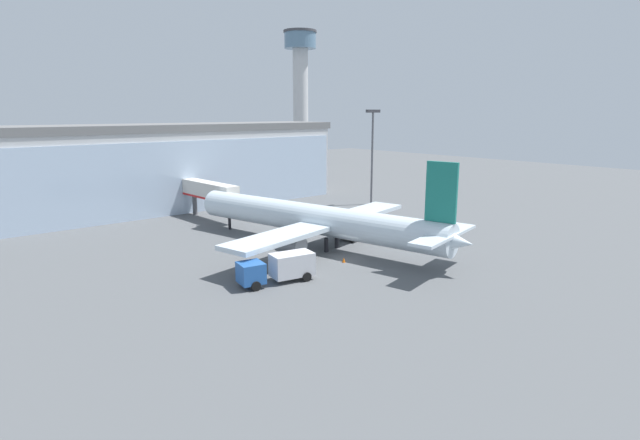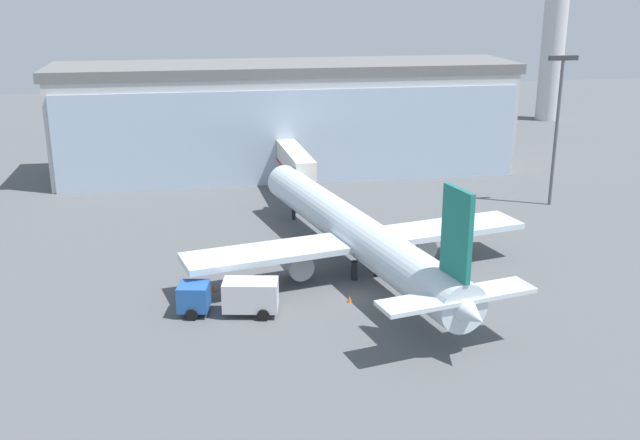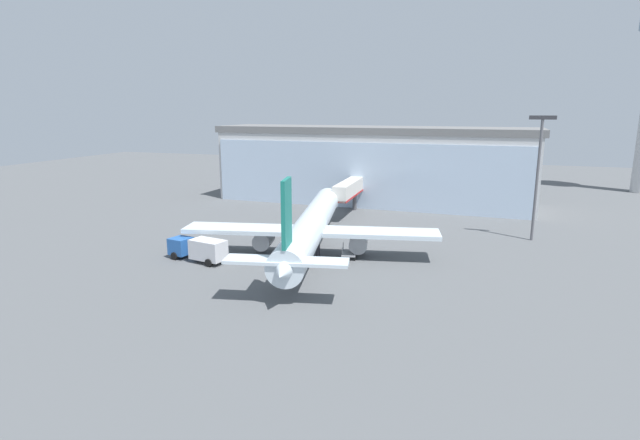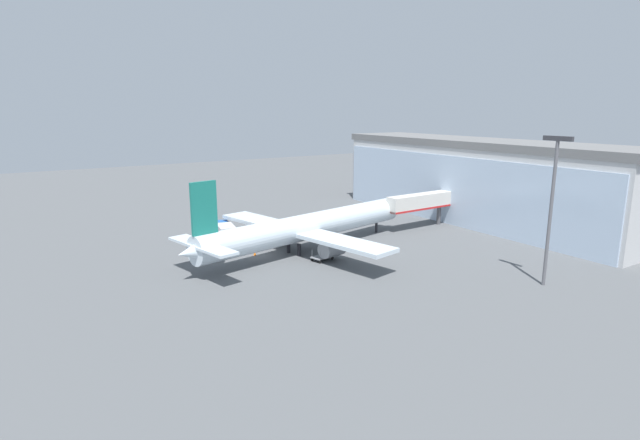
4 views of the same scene
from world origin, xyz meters
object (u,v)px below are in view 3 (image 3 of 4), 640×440
Objects in this scene: airplane at (311,227)px; baggage_cart at (349,253)px; safety_cone_wingtip at (212,247)px; apron_light_mast at (538,166)px; jet_bridge at (349,190)px; safety_cone_nose at (274,265)px; catering_truck at (199,249)px.

airplane is 5.51m from baggage_cart.
baggage_cart reaches higher than safety_cone_wingtip.
jet_bridge is at bearing 164.25° from apron_light_mast.
airplane reaches higher than safety_cone_nose.
catering_truck is at bearing 100.21° from baggage_cart.
safety_cone_wingtip is (-1.21, 4.73, -1.19)m from catering_truck.
jet_bridge is at bearing -95.99° from catering_truck.
airplane is at bearing 10.59° from safety_cone_wingtip.
jet_bridge is at bearing 66.83° from safety_cone_wingtip.
jet_bridge is 28.73m from apron_light_mast.
airplane is 69.69× the size of safety_cone_wingtip.
baggage_cart is (6.29, -22.95, -3.68)m from jet_bridge.
jet_bridge is at bearing 2.50° from baggage_cart.
airplane is 7.47m from safety_cone_nose.
jet_bridge reaches higher than safety_cone_nose.
baggage_cart is at bearing -143.72° from apron_light_mast.
apron_light_mast is at bearing 37.93° from safety_cone_nose.
airplane reaches higher than catering_truck.
apron_light_mast is 29.33× the size of safety_cone_nose.
apron_light_mast is at bearing -71.02° from airplane.
jet_bridge is 22.77× the size of safety_cone_nose.
baggage_cart is 5.61× the size of safety_cone_nose.
jet_bridge is 0.78× the size of apron_light_mast.
catering_truck is 13.81× the size of safety_cone_nose.
baggage_cart is 17.07m from safety_cone_wingtip.
catering_truck is 17.14m from baggage_cart.
safety_cone_wingtip is (-16.96, -1.97, -0.23)m from baggage_cart.
safety_cone_wingtip is at bearing -63.91° from catering_truck.
airplane reaches higher than jet_bridge.
safety_cone_wingtip is at bearing 89.22° from airplane.
catering_truck is 13.81× the size of safety_cone_wingtip.
catering_truck is at bearing -148.99° from apron_light_mast.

